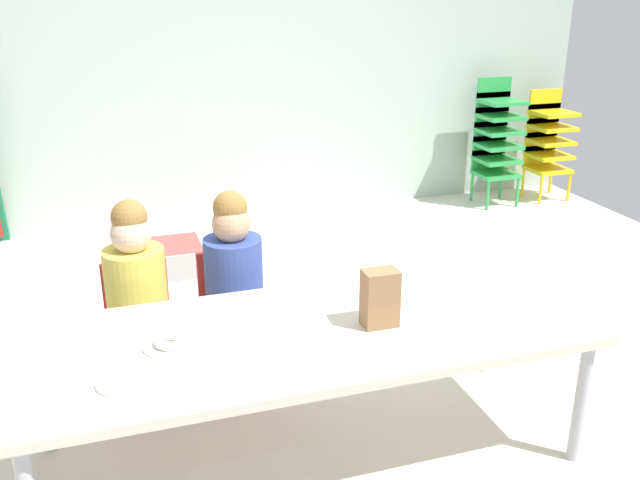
% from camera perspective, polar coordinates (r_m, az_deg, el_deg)
% --- Properties ---
extents(ground_plane, '(6.21, 4.72, 0.02)m').
position_cam_1_polar(ground_plane, '(3.52, -1.58, -9.74)').
color(ground_plane, silver).
extents(back_wall, '(6.21, 0.10, 2.49)m').
position_cam_1_polar(back_wall, '(5.37, -9.08, 14.74)').
color(back_wall, '#B2C1B7').
rests_on(back_wall, ground_plane).
extents(craft_table, '(2.12, 0.81, 0.56)m').
position_cam_1_polar(craft_table, '(2.60, -0.92, -8.13)').
color(craft_table, beige).
rests_on(craft_table, ground_plane).
extents(seated_child_near_camera, '(0.32, 0.32, 0.92)m').
position_cam_1_polar(seated_child_near_camera, '(3.07, -14.98, -3.42)').
color(seated_child_near_camera, red).
rests_on(seated_child_near_camera, ground_plane).
extents(seated_child_middle_seat, '(0.32, 0.31, 0.92)m').
position_cam_1_polar(seated_child_middle_seat, '(3.11, -7.18, -2.54)').
color(seated_child_middle_seat, red).
rests_on(seated_child_middle_seat, ground_plane).
extents(kid_chair_green_stack, '(0.32, 0.30, 1.04)m').
position_cam_1_polar(kid_chair_green_stack, '(5.94, 14.36, 8.37)').
color(kid_chair_green_stack, green).
rests_on(kid_chair_green_stack, ground_plane).
extents(kid_chair_yellow_stack, '(0.32, 0.30, 0.92)m').
position_cam_1_polar(kid_chair_yellow_stack, '(6.23, 18.31, 7.96)').
color(kid_chair_yellow_stack, yellow).
rests_on(kid_chair_yellow_stack, ground_plane).
extents(paper_bag_brown, '(0.13, 0.09, 0.22)m').
position_cam_1_polar(paper_bag_brown, '(2.57, 4.97, -4.80)').
color(paper_bag_brown, '#9E754C').
rests_on(paper_bag_brown, craft_table).
extents(paper_plate_near_edge, '(0.18, 0.18, 0.01)m').
position_cam_1_polar(paper_plate_near_edge, '(2.52, -12.39, -8.56)').
color(paper_plate_near_edge, white).
rests_on(paper_plate_near_edge, craft_table).
extents(paper_plate_center_table, '(0.18, 0.18, 0.01)m').
position_cam_1_polar(paper_plate_center_table, '(2.35, -15.89, -11.20)').
color(paper_plate_center_table, white).
rests_on(paper_plate_center_table, craft_table).
extents(donut_powdered_on_plate, '(0.10, 0.10, 0.03)m').
position_cam_1_polar(donut_powdered_on_plate, '(2.51, -12.42, -8.19)').
color(donut_powdered_on_plate, white).
rests_on(donut_powdered_on_plate, craft_table).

